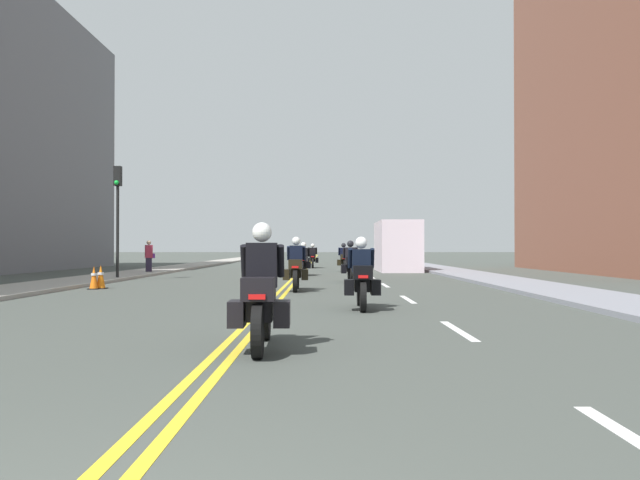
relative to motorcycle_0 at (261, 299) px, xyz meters
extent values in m
plane|color=#404540|center=(-0.42, 41.90, -0.67)|extent=(264.00, 264.00, 0.00)
cube|color=#9E9990|center=(-8.47, 41.90, -0.61)|extent=(2.57, 144.00, 0.12)
cube|color=gray|center=(7.63, 41.90, -0.61)|extent=(2.57, 144.00, 0.12)
cube|color=yellow|center=(-0.54, 41.90, -0.66)|extent=(0.12, 132.00, 0.01)
cube|color=yellow|center=(-0.30, 41.90, -0.66)|extent=(0.12, 132.00, 0.01)
cube|color=silver|center=(2.96, 1.90, -0.66)|extent=(0.14, 2.40, 0.01)
cube|color=silver|center=(2.96, 7.90, -0.66)|extent=(0.14, 2.40, 0.01)
cube|color=silver|center=(2.96, 13.90, -0.66)|extent=(0.14, 2.40, 0.01)
cube|color=silver|center=(2.96, 19.90, -0.66)|extent=(0.14, 2.40, 0.01)
cube|color=silver|center=(2.96, 25.90, -0.66)|extent=(0.14, 2.40, 0.01)
cube|color=silver|center=(2.96, 31.90, -0.66)|extent=(0.14, 2.40, 0.01)
cube|color=silver|center=(2.96, 37.90, -0.66)|extent=(0.14, 2.40, 0.01)
cube|color=silver|center=(2.96, 43.90, -0.66)|extent=(0.14, 2.40, 0.01)
cube|color=silver|center=(2.96, 49.90, -0.66)|extent=(0.14, 2.40, 0.01)
cube|color=brown|center=(17.41, 24.93, 10.48)|extent=(7.29, 18.81, 22.29)
cylinder|color=black|center=(-0.03, 0.88, -0.34)|extent=(0.14, 0.66, 0.66)
cylinder|color=black|center=(0.02, -0.64, -0.34)|extent=(0.14, 0.66, 0.66)
cube|color=silver|center=(-0.03, 0.88, 0.01)|extent=(0.15, 0.32, 0.04)
cube|color=black|center=(0.00, 0.12, -0.06)|extent=(0.36, 1.17, 0.40)
cube|color=black|center=(0.02, -0.57, 0.16)|extent=(0.41, 0.37, 0.28)
cube|color=red|center=(0.02, -0.76, 0.08)|extent=(0.20, 0.04, 0.06)
cube|color=black|center=(-0.27, -0.35, -0.16)|extent=(0.21, 0.45, 0.32)
cube|color=black|center=(0.29, -0.33, -0.16)|extent=(0.21, 0.45, 0.32)
cube|color=#B2C1CC|center=(-0.02, 0.61, 0.32)|extent=(0.36, 0.13, 0.36)
cube|color=black|center=(0.00, 0.07, 0.43)|extent=(0.41, 0.27, 0.59)
cylinder|color=black|center=(-0.25, 0.21, 0.48)|extent=(0.11, 0.28, 0.45)
cylinder|color=black|center=(0.23, 0.23, 0.48)|extent=(0.11, 0.28, 0.45)
sphere|color=white|center=(0.00, 0.10, 0.87)|extent=(0.26, 0.26, 0.26)
cylinder|color=black|center=(1.64, 6.22, -0.35)|extent=(0.13, 0.63, 0.63)
cylinder|color=black|center=(1.62, 4.72, -0.35)|extent=(0.13, 0.63, 0.63)
cube|color=silver|center=(1.64, 6.22, -0.01)|extent=(0.14, 0.32, 0.04)
cube|color=black|center=(1.63, 5.47, -0.07)|extent=(0.34, 1.14, 0.40)
cube|color=black|center=(1.62, 4.80, 0.15)|extent=(0.40, 0.37, 0.28)
cube|color=red|center=(1.62, 4.61, 0.07)|extent=(0.20, 0.03, 0.06)
cube|color=black|center=(1.34, 5.03, -0.17)|extent=(0.21, 0.44, 0.32)
cube|color=black|center=(1.90, 5.02, -0.17)|extent=(0.21, 0.44, 0.32)
cube|color=#B2C1CC|center=(1.63, 5.95, 0.31)|extent=(0.36, 0.13, 0.36)
cube|color=black|center=(1.63, 5.42, 0.38)|extent=(0.40, 0.27, 0.50)
cylinder|color=black|center=(1.39, 5.57, 0.43)|extent=(0.10, 0.28, 0.45)
cylinder|color=black|center=(1.87, 5.57, 0.43)|extent=(0.10, 0.28, 0.45)
sphere|color=white|center=(1.63, 5.45, 0.77)|extent=(0.26, 0.26, 0.26)
cylinder|color=black|center=(-0.05, 12.02, -0.33)|extent=(0.14, 0.67, 0.67)
cylinder|color=black|center=(-0.03, 10.37, -0.33)|extent=(0.14, 0.67, 0.67)
cube|color=silver|center=(-0.05, 12.02, 0.02)|extent=(0.14, 0.32, 0.04)
cube|color=black|center=(-0.04, 11.19, -0.05)|extent=(0.33, 1.25, 0.40)
cube|color=black|center=(-0.04, 10.45, 0.17)|extent=(0.40, 0.36, 0.28)
cube|color=red|center=(-0.03, 10.26, 0.09)|extent=(0.20, 0.03, 0.06)
cube|color=black|center=(-0.32, 10.70, -0.15)|extent=(0.21, 0.44, 0.32)
cube|color=black|center=(0.24, 10.70, -0.15)|extent=(0.21, 0.44, 0.32)
cube|color=#B2C1CC|center=(-0.05, 11.72, 0.33)|extent=(0.36, 0.13, 0.36)
cube|color=black|center=(-0.04, 11.14, 0.44)|extent=(0.40, 0.26, 0.58)
cylinder|color=black|center=(-0.29, 11.29, 0.49)|extent=(0.10, 0.28, 0.45)
cylinder|color=black|center=(0.19, 11.30, 0.49)|extent=(0.10, 0.28, 0.45)
sphere|color=white|center=(-0.04, 11.17, 0.87)|extent=(0.26, 0.26, 0.26)
cylinder|color=black|center=(1.82, 16.80, -0.33)|extent=(0.12, 0.68, 0.67)
cylinder|color=black|center=(1.85, 15.21, -0.33)|extent=(0.12, 0.68, 0.67)
cube|color=silver|center=(1.82, 16.80, 0.03)|extent=(0.15, 0.32, 0.04)
cube|color=black|center=(1.84, 16.00, -0.05)|extent=(0.34, 1.22, 0.40)
cube|color=black|center=(1.85, 15.29, 0.17)|extent=(0.41, 0.37, 0.28)
cube|color=red|center=(1.85, 15.10, 0.09)|extent=(0.20, 0.03, 0.06)
cube|color=black|center=(1.57, 15.52, -0.15)|extent=(0.21, 0.44, 0.32)
cube|color=black|center=(2.13, 15.53, -0.15)|extent=(0.21, 0.44, 0.32)
cube|color=#B2C1CC|center=(1.83, 16.52, 0.33)|extent=(0.36, 0.13, 0.36)
cube|color=black|center=(1.84, 15.95, 0.41)|extent=(0.40, 0.27, 0.52)
cylinder|color=black|center=(1.60, 16.10, 0.46)|extent=(0.10, 0.28, 0.45)
cylinder|color=black|center=(2.08, 16.11, 0.46)|extent=(0.10, 0.28, 0.45)
sphere|color=black|center=(1.84, 15.98, 0.81)|extent=(0.26, 0.26, 0.26)
cylinder|color=black|center=(-0.12, 22.41, -0.33)|extent=(0.17, 0.68, 0.67)
cylinder|color=black|center=(-0.19, 20.84, -0.33)|extent=(0.17, 0.68, 0.67)
cube|color=silver|center=(-0.12, 22.41, 0.02)|extent=(0.16, 0.33, 0.04)
cube|color=black|center=(-0.15, 21.63, -0.05)|extent=(0.38, 1.21, 0.40)
cube|color=black|center=(-0.19, 20.92, 0.17)|extent=(0.42, 0.38, 0.28)
cube|color=red|center=(-0.20, 20.73, 0.09)|extent=(0.20, 0.04, 0.06)
cube|color=black|center=(-0.46, 21.17, -0.15)|extent=(0.22, 0.45, 0.32)
cube|color=black|center=(0.10, 21.14, -0.15)|extent=(0.22, 0.45, 0.32)
cube|color=#B2C1CC|center=(-0.13, 22.13, 0.33)|extent=(0.37, 0.14, 0.36)
cube|color=black|center=(-0.16, 21.58, 0.40)|extent=(0.41, 0.28, 0.50)
cylinder|color=black|center=(-0.39, 21.74, 0.45)|extent=(0.11, 0.29, 0.45)
cylinder|color=black|center=(0.09, 21.71, 0.45)|extent=(0.11, 0.29, 0.45)
sphere|color=white|center=(-0.16, 21.61, 0.79)|extent=(0.26, 0.26, 0.26)
cylinder|color=black|center=(1.90, 27.67, -0.35)|extent=(0.13, 0.64, 0.64)
cylinder|color=black|center=(1.94, 26.22, -0.35)|extent=(0.13, 0.64, 0.64)
cube|color=silver|center=(1.90, 27.67, -0.01)|extent=(0.15, 0.32, 0.04)
cube|color=black|center=(1.92, 26.95, -0.07)|extent=(0.35, 1.11, 0.40)
cube|color=black|center=(1.94, 26.29, 0.15)|extent=(0.41, 0.37, 0.28)
cube|color=red|center=(1.94, 26.10, 0.07)|extent=(0.20, 0.04, 0.06)
cube|color=black|center=(1.65, 26.50, -0.17)|extent=(0.21, 0.45, 0.32)
cube|color=black|center=(2.21, 26.52, -0.17)|extent=(0.21, 0.45, 0.32)
cube|color=#B2C1CC|center=(1.91, 27.41, 0.31)|extent=(0.36, 0.13, 0.36)
cube|color=black|center=(1.92, 26.90, 0.39)|extent=(0.41, 0.27, 0.52)
cylinder|color=black|center=(1.68, 27.04, 0.44)|extent=(0.11, 0.28, 0.45)
cylinder|color=black|center=(2.16, 27.05, 0.44)|extent=(0.11, 0.28, 0.45)
sphere|color=black|center=(1.92, 26.93, 0.80)|extent=(0.26, 0.26, 0.26)
cylinder|color=black|center=(0.07, 33.63, -0.34)|extent=(0.13, 0.65, 0.65)
cylinder|color=black|center=(0.09, 32.13, -0.34)|extent=(0.13, 0.65, 0.65)
cube|color=silver|center=(0.07, 33.63, 0.01)|extent=(0.14, 0.32, 0.04)
cube|color=black|center=(0.08, 32.88, -0.06)|extent=(0.33, 1.15, 0.40)
cube|color=black|center=(0.09, 32.20, 0.16)|extent=(0.40, 0.36, 0.28)
cube|color=red|center=(0.09, 32.01, 0.08)|extent=(0.20, 0.03, 0.06)
cube|color=black|center=(-0.20, 32.42, -0.16)|extent=(0.20, 0.44, 0.32)
cube|color=black|center=(0.36, 32.43, -0.16)|extent=(0.20, 0.44, 0.32)
cube|color=#B2C1CC|center=(0.08, 33.36, 0.32)|extent=(0.36, 0.13, 0.36)
cube|color=black|center=(0.08, 32.83, 0.40)|extent=(0.40, 0.26, 0.52)
cylinder|color=black|center=(-0.16, 32.98, 0.45)|extent=(0.10, 0.28, 0.45)
cylinder|color=black|center=(0.32, 32.98, 0.45)|extent=(0.10, 0.28, 0.45)
sphere|color=white|center=(0.08, 32.86, 0.80)|extent=(0.26, 0.26, 0.26)
cube|color=black|center=(-6.38, 11.98, -0.65)|extent=(0.37, 0.37, 0.03)
cone|color=orange|center=(-6.38, 11.98, -0.26)|extent=(0.30, 0.30, 0.74)
cylinder|color=white|center=(-6.38, 11.98, -0.18)|extent=(0.20, 0.20, 0.08)
cube|color=black|center=(-6.52, 11.75, -0.65)|extent=(0.33, 0.33, 0.03)
cone|color=orange|center=(-6.52, 11.75, -0.28)|extent=(0.27, 0.27, 0.72)
cylinder|color=white|center=(-6.52, 11.75, -0.19)|extent=(0.18, 0.18, 0.08)
cylinder|color=black|center=(-7.58, 17.22, 1.28)|extent=(0.12, 0.12, 3.89)
cube|color=black|center=(-7.58, 17.22, 3.58)|extent=(0.28, 0.28, 0.80)
sphere|color=green|center=(-7.58, 17.07, 3.30)|extent=(0.18, 0.18, 0.18)
cube|color=#2A2237|center=(-7.97, 23.14, -0.26)|extent=(0.34, 0.29, 0.81)
cube|color=#AC2E45|center=(-7.97, 23.14, 0.47)|extent=(0.42, 0.35, 0.64)
sphere|color=tan|center=(-7.97, 23.14, 0.91)|extent=(0.22, 0.22, 0.22)
cube|color=#632988|center=(-7.77, 23.23, 0.25)|extent=(0.19, 0.16, 0.24)
cube|color=beige|center=(4.95, 30.02, 0.43)|extent=(2.00, 1.80, 2.20)
cube|color=silver|center=(4.95, 27.02, 0.73)|extent=(2.20, 5.20, 2.80)
cylinder|color=black|center=(4.95, 29.62, -0.22)|extent=(2.00, 0.90, 0.90)
cylinder|color=black|center=(4.95, 25.42, -0.22)|extent=(2.00, 0.90, 0.90)
camera|label=1|loc=(0.81, -8.13, 0.66)|focal=35.11mm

